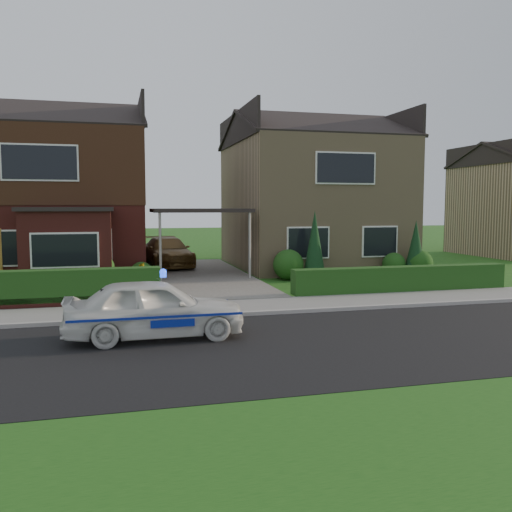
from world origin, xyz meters
name	(u,v)px	position (x,y,z in m)	size (l,w,h in m)	color
ground	(281,345)	(0.00, 0.00, 0.00)	(120.00, 120.00, 0.00)	#1A4C14
road	(281,345)	(0.00, 0.00, 0.00)	(60.00, 6.00, 0.02)	black
kerb	(247,314)	(0.00, 3.05, 0.06)	(60.00, 0.16, 0.12)	#9E9993
sidewalk	(238,307)	(0.00, 4.10, 0.05)	(60.00, 2.00, 0.10)	slate
grass_verge	(404,450)	(0.00, -5.00, 0.00)	(60.00, 4.00, 0.01)	#1A4C14
driveway	(201,276)	(0.00, 11.00, 0.06)	(3.80, 12.00, 0.12)	#666059
house_left	(53,184)	(-5.78, 13.90, 3.81)	(7.50, 9.53, 7.25)	maroon
house_right	(311,189)	(5.80, 13.99, 3.66)	(7.50, 8.06, 7.25)	tan
carport_link	(200,212)	(0.00, 10.95, 2.66)	(3.80, 3.00, 2.77)	black
dwarf_wall	(23,304)	(-5.80, 5.30, 0.18)	(7.70, 0.25, 0.36)	maroon
hedge_left	(24,310)	(-5.80, 5.45, 0.00)	(7.50, 0.55, 0.90)	#153912
hedge_right	(401,294)	(5.80, 5.35, 0.00)	(7.50, 0.55, 0.80)	#153912
shrub_left_mid	(96,269)	(-4.00, 9.30, 0.66)	(1.32, 1.32, 1.32)	#153912
shrub_left_near	(141,273)	(-2.40, 9.60, 0.42)	(0.84, 0.84, 0.84)	#153912
shrub_right_near	(288,265)	(3.20, 9.40, 0.60)	(1.20, 1.20, 1.20)	#153912
shrub_right_mid	(394,264)	(7.80, 9.50, 0.48)	(0.96, 0.96, 0.96)	#153912
shrub_right_far	(419,263)	(8.80, 9.20, 0.54)	(1.08, 1.08, 1.08)	#153912
conifer_a	(315,247)	(4.20, 9.20, 1.30)	(0.90, 0.90, 2.60)	black
conifer_b	(416,249)	(8.60, 9.20, 1.10)	(0.90, 0.90, 2.20)	black
police_car	(155,309)	(-2.49, 1.22, 0.66)	(3.55, 3.87, 1.48)	silver
driveway_car	(168,252)	(-1.00, 14.41, 0.78)	(1.84, 4.53, 1.31)	brown
potted_plant_b	(139,275)	(-2.52, 9.00, 0.42)	(0.47, 0.38, 0.85)	gray
potted_plant_c	(143,289)	(-2.50, 6.27, 0.35)	(0.39, 0.39, 0.69)	gray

